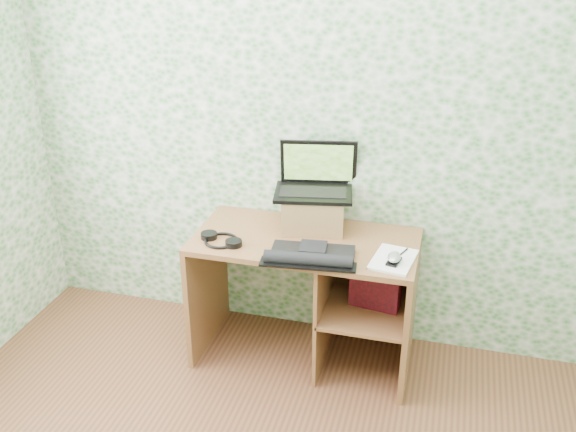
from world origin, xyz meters
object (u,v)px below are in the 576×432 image
(riser, at_px, (313,211))
(laptop, at_px, (315,181))
(desk, at_px, (320,281))
(notepad, at_px, (393,260))
(keyboard, at_px, (311,255))

(riser, bearing_deg, laptop, 90.00)
(desk, relative_size, riser, 3.64)
(desk, xyz_separation_m, laptop, (-0.07, 0.16, 0.53))
(laptop, distance_m, notepad, 0.62)
(notepad, bearing_deg, riser, 159.29)
(desk, xyz_separation_m, keyboard, (0.00, -0.24, 0.29))
(desk, height_order, laptop, laptop)
(laptop, xyz_separation_m, keyboard, (0.07, -0.40, -0.24))
(laptop, distance_m, keyboard, 0.48)
(desk, distance_m, laptop, 0.56)
(laptop, relative_size, notepad, 1.65)
(desk, bearing_deg, notepad, -20.28)
(desk, distance_m, riser, 0.39)
(notepad, bearing_deg, keyboard, -158.44)
(riser, xyz_separation_m, notepad, (0.48, -0.27, -0.09))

